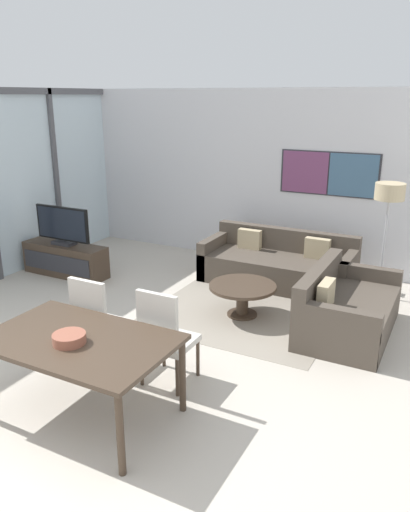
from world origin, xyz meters
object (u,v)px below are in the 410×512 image
dining_chair_left (97,320)px  fruit_bowl (69,338)px  coffee_table (243,293)px  tv_console (66,260)px  dining_table (79,346)px  dining_chair_centre (164,334)px  floor_lamp (389,199)px  sofa_main (279,265)px  sofa_side (343,310)px  television (63,226)px

dining_chair_left → fruit_bowl: (0.38, -0.79, 0.25)m
coffee_table → fruit_bowl: (-0.41, -2.65, 0.47)m
tv_console → dining_table: size_ratio=0.87×
fruit_bowl → coffee_table: bearing=81.2°
coffee_table → dining_chair_centre: dining_chair_centre is taller
fruit_bowl → floor_lamp: bearing=65.7°
tv_console → sofa_main: bearing=22.0°
dining_chair_centre → floor_lamp: (1.45, 3.27, 0.84)m
sofa_main → coffee_table: size_ratio=2.60×
sofa_main → coffee_table: sofa_main is taller
fruit_bowl → floor_lamp: (1.85, 4.10, 0.60)m
sofa_side → dining_chair_left: size_ratio=1.63×
coffee_table → floor_lamp: 2.31m
dining_chair_left → floor_lamp: size_ratio=0.62×
sofa_side → dining_chair_centre: (-1.24, -1.98, 0.28)m
sofa_main → dining_table: sofa_main is taller
tv_console → floor_lamp: 4.82m
dining_chair_left → floor_lamp: floor_lamp is taller
sofa_side → coffee_table: 1.24m
fruit_bowl → sofa_main: bearing=84.2°
tv_console → fruit_bowl: fruit_bowl is taller
dining_chair_left → dining_chair_centre: bearing=2.9°
sofa_main → floor_lamp: bearing=3.9°
dining_table → dining_chair_left: (-0.39, 0.69, -0.13)m
sofa_main → floor_lamp: floor_lamp is taller
television → sofa_side: bearing=0.5°
sofa_side → dining_chair_centre: 2.35m
television → coffee_table: television is taller
tv_console → dining_table: 3.78m
sofa_side → fruit_bowl: fruit_bowl is taller
coffee_table → floor_lamp: bearing=45.3°
dining_chair_centre → television: bearing=147.4°
dining_chair_centre → floor_lamp: floor_lamp is taller
tv_console → television: (0.00, 0.00, 0.54)m
television → dining_chair_left: size_ratio=0.99×
fruit_bowl → floor_lamp: size_ratio=0.17×
dining_chair_left → floor_lamp: 4.08m
fruit_bowl → sofa_side: bearing=59.8°
sofa_main → tv_console: bearing=-158.0°
television → coffee_table: 3.09m
television → dining_chair_left: television is taller
television → dining_chair_left: 3.02m
sofa_main → dining_chair_centre: bearing=-90.3°
coffee_table → sofa_side: bearing=7.3°
tv_console → dining_chair_left: (2.26, -1.98, 0.29)m
television → floor_lamp: size_ratio=0.62×
sofa_main → dining_table: bearing=-95.9°
television → sofa_main: bearing=22.0°
sofa_main → dining_chair_left: bearing=-103.8°
tv_console → dining_chair_centre: (3.04, -1.94, 0.29)m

